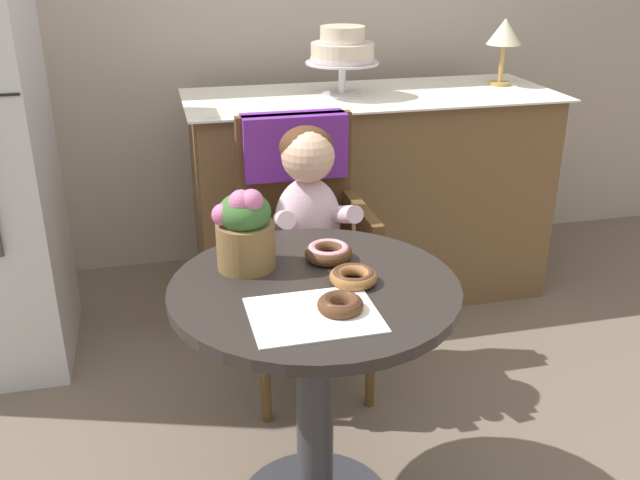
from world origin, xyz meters
The scene contains 11 objects.
cafe_table centered at (0.00, 0.00, 0.51)m, with size 0.72×0.72×0.72m.
wicker_chair centered at (0.11, 0.71, 0.64)m, with size 0.42×0.45×0.95m.
seated_child centered at (0.11, 0.55, 0.68)m, with size 0.27×0.32×0.73m.
paper_napkin centered at (-0.04, -0.15, 0.72)m, with size 0.29×0.23×0.00m, color white.
donut_front centered at (0.03, -0.15, 0.74)m, with size 0.11×0.11×0.03m.
donut_mid centered at (0.09, -0.02, 0.74)m, with size 0.12×0.12×0.03m.
donut_side centered at (0.07, 0.13, 0.74)m, with size 0.13×0.13×0.04m.
flower_vase centered at (-0.15, 0.14, 0.83)m, with size 0.16×0.15×0.22m.
display_counter centered at (0.55, 1.30, 0.45)m, with size 1.56×0.62×0.90m.
tiered_cake_stand centered at (0.42, 1.30, 1.08)m, with size 0.30×0.30×0.28m.
table_lamp centered at (1.16, 1.35, 1.12)m, with size 0.15×0.15×0.28m.
Camera 1 is at (-0.35, -1.51, 1.51)m, focal length 39.67 mm.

